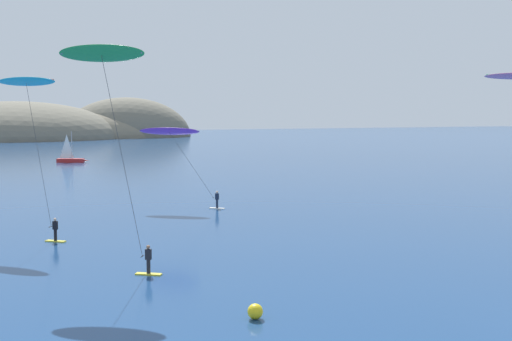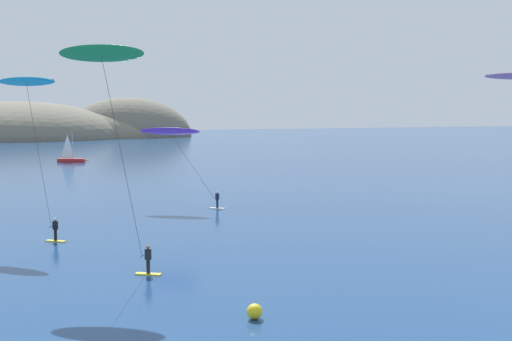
{
  "view_description": "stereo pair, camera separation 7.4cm",
  "coord_description": "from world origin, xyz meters",
  "views": [
    {
      "loc": [
        -23.99,
        -17.63,
        9.18
      ],
      "look_at": [
        -4.84,
        24.74,
        4.95
      ],
      "focal_mm": 45.0,
      "sensor_mm": 36.0,
      "label": 1
    },
    {
      "loc": [
        -23.92,
        -17.66,
        9.18
      ],
      "look_at": [
        -4.84,
        24.74,
        4.95
      ],
      "focal_mm": 45.0,
      "sensor_mm": 36.0,
      "label": 2
    }
  ],
  "objects": [
    {
      "name": "sailboat_far",
      "position": [
        -6.48,
        103.12,
        0.64
      ],
      "size": [
        5.77,
        3.42,
        5.7
      ],
      "color": "#B22323",
      "rests_on": "ground"
    },
    {
      "name": "kitesurfer_purple",
      "position": [
        -5.95,
        41.65,
        6.85
      ],
      "size": [
        7.27,
        5.68,
        7.81
      ],
      "color": "silver",
      "rests_on": "ground"
    },
    {
      "name": "headland_island",
      "position": [
        2.35,
        218.77,
        0.0
      ],
      "size": [
        113.33,
        56.48,
        29.33
      ],
      "color": "#84755B",
      "rests_on": "ground"
    },
    {
      "name": "marker_buoy",
      "position": [
        -12.57,
        7.72,
        0.35
      ],
      "size": [
        0.7,
        0.7,
        0.7
      ],
      "primitive_type": "sphere",
      "color": "yellow",
      "rests_on": "ground"
    },
    {
      "name": "kitesurfer_cyan",
      "position": [
        -19.85,
        30.68,
        10.31
      ],
      "size": [
        4.35,
        4.54,
        11.72
      ],
      "color": "yellow",
      "rests_on": "ground"
    },
    {
      "name": "kitesurfer_green",
      "position": [
        -16.81,
        18.6,
        11.44
      ],
      "size": [
        5.27,
        3.86,
        12.96
      ],
      "color": "yellow",
      "rests_on": "ground"
    }
  ]
}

